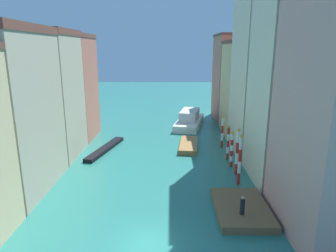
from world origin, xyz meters
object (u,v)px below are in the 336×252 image
object	(u,v)px
gondola_black	(105,149)
mooring_pole_1	(237,151)
mooring_pole_0	(240,159)
mooring_pole_4	(222,132)
mooring_pole_2	(232,149)
mooring_pole_3	(228,142)
waterfront_dock	(242,209)
person_on_dock	(242,206)
motorboat_0	(189,145)
vaporetto_white	(189,120)

from	to	relation	value
gondola_black	mooring_pole_1	bearing A→B (deg)	-25.87
mooring_pole_0	mooring_pole_4	bearing A→B (deg)	88.83
mooring_pole_2	mooring_pole_3	size ratio (longest dim) A/B	0.98
waterfront_dock	gondola_black	size ratio (longest dim) A/B	0.67
person_on_dock	motorboat_0	size ratio (longest dim) A/B	0.22
mooring_pole_4	gondola_black	distance (m)	15.53
motorboat_0	mooring_pole_0	bearing A→B (deg)	-69.85
waterfront_dock	mooring_pole_0	world-z (taller)	mooring_pole_0
mooring_pole_3	motorboat_0	xyz separation A→B (m)	(-4.36, 4.52, -1.83)
mooring_pole_1	mooring_pole_2	size ratio (longest dim) A/B	1.22
waterfront_dock	mooring_pole_0	xyz separation A→B (m)	(0.85, 5.14, 2.29)
waterfront_dock	mooring_pole_1	bearing A→B (deg)	81.35
waterfront_dock	motorboat_0	bearing A→B (deg)	101.38
mooring_pole_0	waterfront_dock	bearing A→B (deg)	-99.39
vaporetto_white	motorboat_0	world-z (taller)	vaporetto_white
motorboat_0	mooring_pole_4	bearing A→B (deg)	-0.85
mooring_pole_4	vaporetto_white	bearing A→B (deg)	107.47
gondola_black	person_on_dock	bearing A→B (deg)	-49.71
waterfront_dock	gondola_black	world-z (taller)	waterfront_dock
mooring_pole_1	motorboat_0	distance (m)	10.20
mooring_pole_2	gondola_black	world-z (taller)	mooring_pole_2
person_on_dock	mooring_pole_0	distance (m)	6.70
vaporetto_white	mooring_pole_3	bearing A→B (deg)	-77.37
mooring_pole_1	waterfront_dock	bearing A→B (deg)	-98.65
waterfront_dock	mooring_pole_2	world-z (taller)	mooring_pole_2
mooring_pole_1	mooring_pole_3	distance (m)	4.39
mooring_pole_4	motorboat_0	xyz separation A→B (m)	(-4.41, 0.07, -1.88)
person_on_dock	motorboat_0	world-z (taller)	person_on_dock
mooring_pole_2	mooring_pole_4	world-z (taller)	mooring_pole_4
person_on_dock	vaporetto_white	xyz separation A→B (m)	(-2.26, 29.37, -0.24)
person_on_dock	motorboat_0	bearing A→B (deg)	99.60
mooring_pole_2	person_on_dock	bearing A→B (deg)	-96.78
vaporetto_white	motorboat_0	bearing A→B (deg)	-93.81
person_on_dock	motorboat_0	xyz separation A→B (m)	(-3.02, 17.86, -0.99)
mooring_pole_0	mooring_pole_4	distance (m)	11.33
mooring_pole_2	waterfront_dock	bearing A→B (deg)	-95.93
waterfront_dock	vaporetto_white	bearing A→B (deg)	95.22
mooring_pole_2	vaporetto_white	distance (m)	18.66
person_on_dock	mooring_pole_1	xyz separation A→B (m)	(1.47, 8.98, 1.26)
vaporetto_white	person_on_dock	bearing A→B (deg)	-85.61
waterfront_dock	mooring_pole_2	distance (m)	9.96
mooring_pole_1	vaporetto_white	bearing A→B (deg)	100.35
mooring_pole_0	mooring_pole_1	bearing A→B (deg)	82.89
motorboat_0	gondola_black	bearing A→B (deg)	-172.72
mooring_pole_1	gondola_black	size ratio (longest dim) A/B	0.53
mooring_pole_1	mooring_pole_2	distance (m)	2.15
mooring_pole_2	vaporetto_white	bearing A→B (deg)	101.05
person_on_dock	mooring_pole_3	world-z (taller)	mooring_pole_3
person_on_dock	gondola_black	world-z (taller)	person_on_dock
mooring_pole_1	vaporetto_white	xyz separation A→B (m)	(-3.72, 20.39, -1.50)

